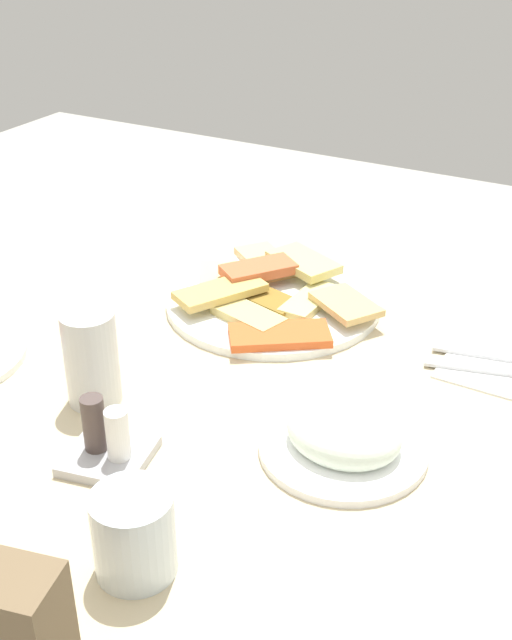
{
  "coord_description": "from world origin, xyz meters",
  "views": [
    {
      "loc": [
        -0.46,
        0.8,
        1.33
      ],
      "look_at": [
        0.02,
        -0.07,
        0.77
      ],
      "focal_mm": 45.89,
      "sensor_mm": 36.0,
      "label": 1
    }
  ],
  "objects_px": {
    "soda_can": "(91,358)",
    "drinking_glass": "(134,534)",
    "dining_table": "(244,413)",
    "spoon": "(496,370)",
    "paper_napkin": "(499,366)",
    "salad_plate_rice": "(344,436)",
    "condiment_caddy": "(107,443)",
    "fork": "(503,357)",
    "pide_platter": "(272,297)"
  },
  "relations": [
    {
      "from": "soda_can",
      "to": "condiment_caddy",
      "type": "distance_m",
      "value": 0.13
    },
    {
      "from": "soda_can",
      "to": "pide_platter",
      "type": "bearing_deg",
      "value": -103.11
    },
    {
      "from": "dining_table",
      "to": "pide_platter",
      "type": "relative_size",
      "value": 3.05
    },
    {
      "from": "dining_table",
      "to": "salad_plate_rice",
      "type": "xyz_separation_m",
      "value": [
        -0.19,
        0.11,
        0.1
      ]
    },
    {
      "from": "salad_plate_rice",
      "to": "spoon",
      "type": "xyz_separation_m",
      "value": [
        -0.11,
        -0.25,
        -0.01
      ]
    },
    {
      "from": "pide_platter",
      "to": "salad_plate_rice",
      "type": "xyz_separation_m",
      "value": [
        -0.23,
        0.27,
        0.01
      ]
    },
    {
      "from": "drinking_glass",
      "to": "spoon",
      "type": "height_order",
      "value": "drinking_glass"
    },
    {
      "from": "pide_platter",
      "to": "paper_napkin",
      "type": "relative_size",
      "value": 2.38
    },
    {
      "from": "fork",
      "to": "condiment_caddy",
      "type": "height_order",
      "value": "condiment_caddy"
    },
    {
      "from": "paper_napkin",
      "to": "spoon",
      "type": "distance_m",
      "value": 0.02
    },
    {
      "from": "pide_platter",
      "to": "paper_napkin",
      "type": "distance_m",
      "value": 0.35
    },
    {
      "from": "fork",
      "to": "spoon",
      "type": "distance_m",
      "value": 0.04
    },
    {
      "from": "fork",
      "to": "condiment_caddy",
      "type": "distance_m",
      "value": 0.54
    },
    {
      "from": "dining_table",
      "to": "paper_napkin",
      "type": "relative_size",
      "value": 7.26
    },
    {
      "from": "dining_table",
      "to": "soda_can",
      "type": "height_order",
      "value": "soda_can"
    },
    {
      "from": "paper_napkin",
      "to": "condiment_caddy",
      "type": "xyz_separation_m",
      "value": [
        0.33,
        0.41,
        0.02
      ]
    },
    {
      "from": "pide_platter",
      "to": "condiment_caddy",
      "type": "relative_size",
      "value": 3.18
    },
    {
      "from": "spoon",
      "to": "salad_plate_rice",
      "type": "bearing_deg",
      "value": 51.15
    },
    {
      "from": "fork",
      "to": "condiment_caddy",
      "type": "bearing_deg",
      "value": 40.79
    },
    {
      "from": "pide_platter",
      "to": "drinking_glass",
      "type": "relative_size",
      "value": 3.87
    },
    {
      "from": "dining_table",
      "to": "drinking_glass",
      "type": "distance_m",
      "value": 0.4
    },
    {
      "from": "dining_table",
      "to": "spoon",
      "type": "xyz_separation_m",
      "value": [
        -0.3,
        -0.14,
        0.09
      ]
    },
    {
      "from": "pide_platter",
      "to": "drinking_glass",
      "type": "distance_m",
      "value": 0.55
    },
    {
      "from": "dining_table",
      "to": "soda_can",
      "type": "xyz_separation_m",
      "value": [
        0.12,
        0.16,
        0.14
      ]
    },
    {
      "from": "dining_table",
      "to": "spoon",
      "type": "distance_m",
      "value": 0.34
    },
    {
      "from": "salad_plate_rice",
      "to": "soda_can",
      "type": "height_order",
      "value": "soda_can"
    },
    {
      "from": "drinking_glass",
      "to": "condiment_caddy",
      "type": "xyz_separation_m",
      "value": [
        0.12,
        -0.12,
        -0.02
      ]
    },
    {
      "from": "salad_plate_rice",
      "to": "condiment_caddy",
      "type": "distance_m",
      "value": 0.26
    },
    {
      "from": "soda_can",
      "to": "drinking_glass",
      "type": "bearing_deg",
      "value": 135.96
    },
    {
      "from": "drinking_glass",
      "to": "paper_napkin",
      "type": "bearing_deg",
      "value": -112.16
    },
    {
      "from": "drinking_glass",
      "to": "condiment_caddy",
      "type": "relative_size",
      "value": 0.82
    },
    {
      "from": "dining_table",
      "to": "soda_can",
      "type": "bearing_deg",
      "value": 53.43
    },
    {
      "from": "soda_can",
      "to": "fork",
      "type": "distance_m",
      "value": 0.54
    },
    {
      "from": "salad_plate_rice",
      "to": "soda_can",
      "type": "bearing_deg",
      "value": 9.77
    },
    {
      "from": "drinking_glass",
      "to": "spoon",
      "type": "bearing_deg",
      "value": -112.87
    },
    {
      "from": "pide_platter",
      "to": "soda_can",
      "type": "height_order",
      "value": "soda_can"
    },
    {
      "from": "spoon",
      "to": "paper_napkin",
      "type": "bearing_deg",
      "value": -104.5
    },
    {
      "from": "dining_table",
      "to": "fork",
      "type": "relative_size",
      "value": 5.52
    },
    {
      "from": "salad_plate_rice",
      "to": "paper_napkin",
      "type": "relative_size",
      "value": 1.36
    },
    {
      "from": "pide_platter",
      "to": "salad_plate_rice",
      "type": "relative_size",
      "value": 1.75
    },
    {
      "from": "pide_platter",
      "to": "condiment_caddy",
      "type": "bearing_deg",
      "value": 91.59
    },
    {
      "from": "dining_table",
      "to": "paper_napkin",
      "type": "xyz_separation_m",
      "value": [
        -0.3,
        -0.16,
        0.08
      ]
    },
    {
      "from": "salad_plate_rice",
      "to": "paper_napkin",
      "type": "height_order",
      "value": "salad_plate_rice"
    },
    {
      "from": "dining_table",
      "to": "spoon",
      "type": "height_order",
      "value": "spoon"
    },
    {
      "from": "pide_platter",
      "to": "fork",
      "type": "height_order",
      "value": "pide_platter"
    },
    {
      "from": "salad_plate_rice",
      "to": "soda_can",
      "type": "relative_size",
      "value": 1.58
    },
    {
      "from": "soda_can",
      "to": "salad_plate_rice",
      "type": "bearing_deg",
      "value": -170.23
    },
    {
      "from": "pide_platter",
      "to": "salad_plate_rice",
      "type": "bearing_deg",
      "value": 130.62
    },
    {
      "from": "salad_plate_rice",
      "to": "paper_napkin",
      "type": "xyz_separation_m",
      "value": [
        -0.11,
        -0.26,
        -0.02
      ]
    },
    {
      "from": "drinking_glass",
      "to": "fork",
      "type": "distance_m",
      "value": 0.58
    }
  ]
}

